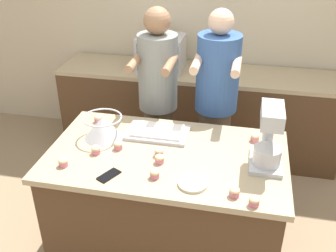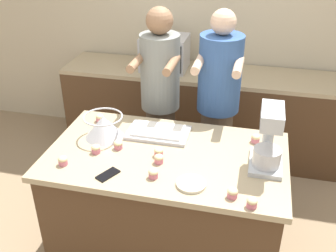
{
  "view_description": "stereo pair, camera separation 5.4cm",
  "coord_description": "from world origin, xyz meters",
  "px_view_note": "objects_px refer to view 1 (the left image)",
  "views": [
    {
      "loc": [
        0.46,
        -2.11,
        2.31
      ],
      "look_at": [
        0.0,
        0.05,
        1.08
      ],
      "focal_mm": 42.0,
      "sensor_mm": 36.0,
      "label": 1
    },
    {
      "loc": [
        0.51,
        -2.1,
        2.31
      ],
      "look_at": [
        0.0,
        0.05,
        1.08
      ],
      "focal_mm": 42.0,
      "sensor_mm": 36.0,
      "label": 2
    }
  ],
  "objects_px": {
    "small_plate": "(193,183)",
    "cupcake_1": "(155,174)",
    "cupcake_9": "(159,152)",
    "person_left": "(158,103)",
    "cupcake_8": "(159,159)",
    "mixing_bowl": "(103,127)",
    "baking_tray": "(158,132)",
    "cell_phone": "(109,175)",
    "cupcake_5": "(98,118)",
    "cupcake_6": "(96,150)",
    "cupcake_0": "(254,201)",
    "cupcake_7": "(255,137)",
    "stand_mixer": "(269,140)",
    "person_right": "(215,109)",
    "microwave_oven": "(161,53)",
    "cupcake_3": "(118,145)",
    "cupcake_4": "(234,192)",
    "cupcake_2": "(63,162)"
  },
  "relations": [
    {
      "from": "person_right",
      "to": "cell_phone",
      "type": "bearing_deg",
      "value": -116.38
    },
    {
      "from": "cupcake_1",
      "to": "cupcake_9",
      "type": "distance_m",
      "value": 0.24
    },
    {
      "from": "small_plate",
      "to": "cupcake_9",
      "type": "bearing_deg",
      "value": 135.73
    },
    {
      "from": "stand_mixer",
      "to": "cupcake_1",
      "type": "bearing_deg",
      "value": -156.29
    },
    {
      "from": "person_left",
      "to": "stand_mixer",
      "type": "bearing_deg",
      "value": -40.53
    },
    {
      "from": "cupcake_5",
      "to": "cupcake_6",
      "type": "height_order",
      "value": "same"
    },
    {
      "from": "person_left",
      "to": "microwave_oven",
      "type": "xyz_separation_m",
      "value": [
        -0.15,
        0.78,
        0.17
      ]
    },
    {
      "from": "cell_phone",
      "to": "cupcake_0",
      "type": "distance_m",
      "value": 0.86
    },
    {
      "from": "microwave_oven",
      "to": "cupcake_7",
      "type": "relative_size",
      "value": 7.45
    },
    {
      "from": "person_left",
      "to": "cupcake_9",
      "type": "distance_m",
      "value": 0.82
    },
    {
      "from": "stand_mixer",
      "to": "cupcake_9",
      "type": "distance_m",
      "value": 0.69
    },
    {
      "from": "mixing_bowl",
      "to": "baking_tray",
      "type": "xyz_separation_m",
      "value": [
        0.36,
        0.12,
        -0.07
      ]
    },
    {
      "from": "baking_tray",
      "to": "cupcake_7",
      "type": "bearing_deg",
      "value": 4.35
    },
    {
      "from": "person_left",
      "to": "small_plate",
      "type": "xyz_separation_m",
      "value": [
        0.45,
        -1.05,
        0.02
      ]
    },
    {
      "from": "cupcake_2",
      "to": "cupcake_3",
      "type": "height_order",
      "value": "same"
    },
    {
      "from": "cupcake_2",
      "to": "cupcake_9",
      "type": "bearing_deg",
      "value": 22.83
    },
    {
      "from": "cupcake_9",
      "to": "mixing_bowl",
      "type": "bearing_deg",
      "value": 160.91
    },
    {
      "from": "stand_mixer",
      "to": "cupcake_8",
      "type": "height_order",
      "value": "stand_mixer"
    },
    {
      "from": "stand_mixer",
      "to": "cupcake_4",
      "type": "xyz_separation_m",
      "value": [
        -0.17,
        -0.36,
        -0.14
      ]
    },
    {
      "from": "person_right",
      "to": "cupcake_1",
      "type": "xyz_separation_m",
      "value": [
        -0.26,
        -1.03,
        0.05
      ]
    },
    {
      "from": "cupcake_3",
      "to": "cupcake_8",
      "type": "height_order",
      "value": "same"
    },
    {
      "from": "cupcake_1",
      "to": "cupcake_9",
      "type": "xyz_separation_m",
      "value": [
        -0.03,
        0.23,
        0.0
      ]
    },
    {
      "from": "baking_tray",
      "to": "microwave_oven",
      "type": "relative_size",
      "value": 0.98
    },
    {
      "from": "microwave_oven",
      "to": "cupcake_1",
      "type": "xyz_separation_m",
      "value": [
        0.37,
        -1.8,
        -0.13
      ]
    },
    {
      "from": "cupcake_6",
      "to": "cupcake_0",
      "type": "bearing_deg",
      "value": -16.75
    },
    {
      "from": "stand_mixer",
      "to": "cupcake_1",
      "type": "xyz_separation_m",
      "value": [
        -0.65,
        -0.28,
        -0.14
      ]
    },
    {
      "from": "small_plate",
      "to": "cupcake_7",
      "type": "xyz_separation_m",
      "value": [
        0.34,
        0.57,
        0.02
      ]
    },
    {
      "from": "cell_phone",
      "to": "cupcake_8",
      "type": "relative_size",
      "value": 2.68
    },
    {
      "from": "cupcake_2",
      "to": "cupcake_8",
      "type": "relative_size",
      "value": 1.0
    },
    {
      "from": "mixing_bowl",
      "to": "cupcake_0",
      "type": "height_order",
      "value": "mixing_bowl"
    },
    {
      "from": "baking_tray",
      "to": "cupcake_2",
      "type": "bearing_deg",
      "value": -133.92
    },
    {
      "from": "person_left",
      "to": "baking_tray",
      "type": "xyz_separation_m",
      "value": [
        0.12,
        -0.52,
        0.03
      ]
    },
    {
      "from": "microwave_oven",
      "to": "cell_phone",
      "type": "relative_size",
      "value": 2.78
    },
    {
      "from": "mixing_bowl",
      "to": "cupcake_5",
      "type": "relative_size",
      "value": 4.61
    },
    {
      "from": "cupcake_0",
      "to": "cupcake_5",
      "type": "bearing_deg",
      "value": 148.17
    },
    {
      "from": "person_right",
      "to": "mixing_bowl",
      "type": "height_order",
      "value": "person_right"
    },
    {
      "from": "stand_mixer",
      "to": "cupcake_5",
      "type": "xyz_separation_m",
      "value": [
        -1.22,
        0.3,
        -0.14
      ]
    },
    {
      "from": "small_plate",
      "to": "cupcake_6",
      "type": "xyz_separation_m",
      "value": [
        -0.67,
        0.19,
        0.02
      ]
    },
    {
      "from": "baking_tray",
      "to": "cupcake_6",
      "type": "bearing_deg",
      "value": -135.82
    },
    {
      "from": "cell_phone",
      "to": "baking_tray",
      "type": "bearing_deg",
      "value": 72.49
    },
    {
      "from": "small_plate",
      "to": "mixing_bowl",
      "type": "bearing_deg",
      "value": 149.79
    },
    {
      "from": "person_left",
      "to": "cupcake_8",
      "type": "bearing_deg",
      "value": -76.18
    },
    {
      "from": "person_left",
      "to": "cupcake_8",
      "type": "relative_size",
      "value": 28.09
    },
    {
      "from": "baking_tray",
      "to": "stand_mixer",
      "type": "bearing_deg",
      "value": -16.27
    },
    {
      "from": "mixing_bowl",
      "to": "cupcake_3",
      "type": "bearing_deg",
      "value": -40.3
    },
    {
      "from": "microwave_oven",
      "to": "cupcake_3",
      "type": "xyz_separation_m",
      "value": [
        0.06,
        -1.54,
        -0.13
      ]
    },
    {
      "from": "small_plate",
      "to": "cupcake_1",
      "type": "xyz_separation_m",
      "value": [
        -0.23,
        0.02,
        0.02
      ]
    },
    {
      "from": "person_left",
      "to": "cupcake_8",
      "type": "distance_m",
      "value": 0.89
    },
    {
      "from": "person_right",
      "to": "cupcake_5",
      "type": "xyz_separation_m",
      "value": [
        -0.84,
        -0.44,
        0.05
      ]
    },
    {
      "from": "mixing_bowl",
      "to": "baking_tray",
      "type": "distance_m",
      "value": 0.38
    }
  ]
}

